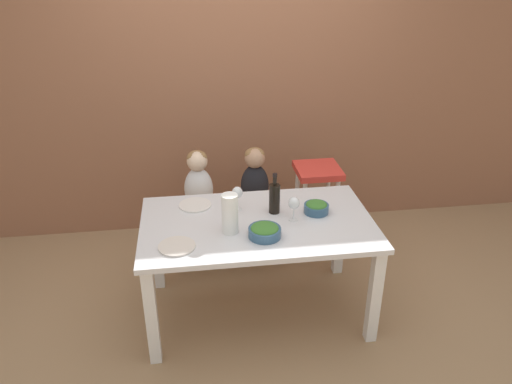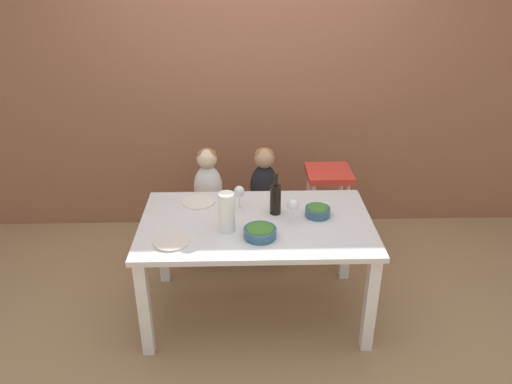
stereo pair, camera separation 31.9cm
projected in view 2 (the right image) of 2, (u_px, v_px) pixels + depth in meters
ground_plane at (256, 310)px, 3.54m from camera, size 14.00×14.00×0.00m
wall_back at (252, 76)px, 4.11m from camera, size 10.00×0.06×2.70m
dining_table at (256, 235)px, 3.26m from camera, size 1.50×0.89×0.72m
chair_far_left at (209, 214)px, 4.00m from camera, size 0.41×0.42×0.46m
chair_far_center at (264, 213)px, 4.01m from camera, size 0.41×0.42×0.46m
chair_right_highchair at (328, 190)px, 3.93m from camera, size 0.35×0.35×0.76m
person_child_left at (208, 178)px, 3.86m from camera, size 0.22×0.19×0.49m
person_child_center at (264, 177)px, 3.87m from camera, size 0.22×0.19×0.49m
wine_bottle at (275, 198)px, 3.27m from camera, size 0.07×0.07×0.28m
paper_towel_roll at (227, 212)px, 3.06m from camera, size 0.10×0.10×0.26m
wine_glass_near at (293, 206)px, 3.16m from camera, size 0.07×0.07×0.17m
wine_glass_far at (239, 192)px, 3.33m from camera, size 0.07×0.07×0.17m
salad_bowl_large at (260, 231)px, 3.03m from camera, size 0.20×0.20×0.08m
salad_bowl_small at (318, 210)px, 3.27m from camera, size 0.17×0.17×0.08m
dinner_plate_front_left at (172, 241)px, 2.99m from camera, size 0.22×0.22×0.01m
dinner_plate_back_left at (199, 202)px, 3.45m from camera, size 0.22×0.22×0.01m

